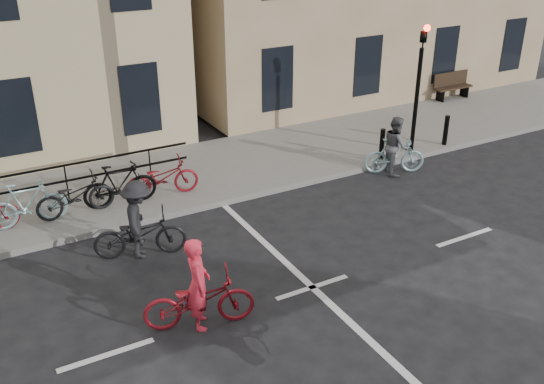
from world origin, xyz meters
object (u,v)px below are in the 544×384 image
traffic_light (419,73)px  cyclist_grey (395,151)px  bench (452,85)px  cyclist_dark (139,227)px  cyclist_pink (199,296)px

traffic_light → cyclist_grey: traffic_light is taller
traffic_light → bench: bearing=35.2°
cyclist_grey → cyclist_dark: bearing=120.6°
traffic_light → bench: traffic_light is taller
traffic_light → cyclist_grey: (-1.28, -0.74, -1.80)m
cyclist_pink → cyclist_grey: (7.26, 3.59, 0.05)m
cyclist_pink → cyclist_dark: cyclist_pink is taller
bench → cyclist_dark: cyclist_dark is taller
traffic_light → cyclist_dark: bearing=-169.7°
traffic_light → cyclist_pink: bearing=-153.0°
traffic_light → cyclist_pink: (-8.53, -4.34, -1.86)m
bench → cyclist_pink: 15.41m
cyclist_dark → bench: bearing=-52.8°
traffic_light → bench: (4.80, 3.39, -1.78)m
bench → cyclist_pink: size_ratio=0.78×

